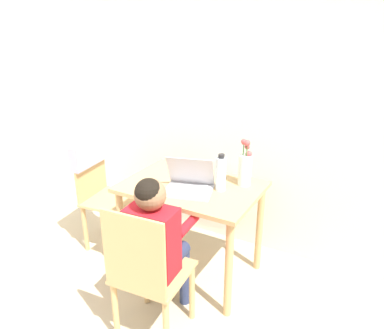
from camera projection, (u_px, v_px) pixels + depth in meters
wall_back at (251, 98)px, 2.84m from camera, size 6.40×0.05×2.50m
dining_table at (192, 199)px, 2.66m from camera, size 0.95×0.67×0.73m
chair_occupied at (147, 274)px, 2.13m from camera, size 0.43×0.43×0.89m
chair_spare at (98, 177)px, 3.06m from camera, size 0.47×0.44×0.90m
person_seated at (157, 236)px, 2.17m from camera, size 0.32×0.44×1.02m
laptop at (189, 183)px, 2.52m from camera, size 0.38×0.34×0.24m
flower_vase at (245, 167)px, 2.57m from camera, size 0.09×0.09×0.34m
water_bottle at (221, 174)px, 2.50m from camera, size 0.07×0.07×0.26m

